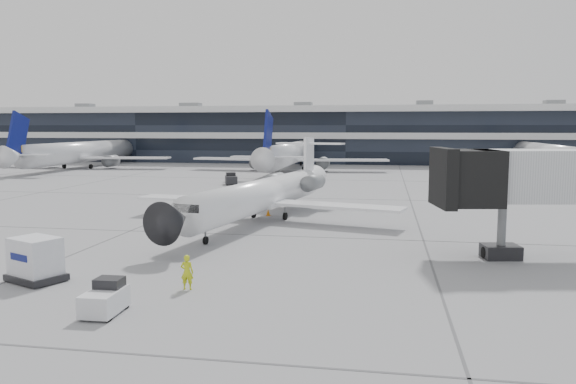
% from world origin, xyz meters
% --- Properties ---
extents(ground, '(220.00, 220.00, 0.00)m').
position_xyz_m(ground, '(0.00, 0.00, 0.00)').
color(ground, gray).
rests_on(ground, ground).
extents(terminal, '(170.00, 22.00, 10.00)m').
position_xyz_m(terminal, '(0.00, 82.00, 5.00)').
color(terminal, black).
rests_on(terminal, ground).
extents(bg_jet_left, '(32.00, 40.00, 9.60)m').
position_xyz_m(bg_jet_left, '(-45.00, 55.00, 0.00)').
color(bg_jet_left, silver).
rests_on(bg_jet_left, ground).
extents(bg_jet_center, '(32.00, 40.00, 9.60)m').
position_xyz_m(bg_jet_center, '(-8.00, 55.00, 0.00)').
color(bg_jet_center, silver).
rests_on(bg_jet_center, ground).
extents(bg_jet_right, '(32.00, 40.00, 9.60)m').
position_xyz_m(bg_jet_right, '(32.00, 55.00, 0.00)').
color(bg_jet_right, silver).
rests_on(bg_jet_right, ground).
extents(regional_jet, '(21.57, 26.89, 6.24)m').
position_xyz_m(regional_jet, '(-1.66, 5.74, 2.13)').
color(regional_jet, white).
rests_on(regional_jet, ground).
extents(ramp_worker, '(0.61, 0.42, 1.59)m').
position_xyz_m(ramp_worker, '(-1.15, -12.83, 0.79)').
color(ramp_worker, '#C8D816').
rests_on(ramp_worker, ground).
extents(baggage_tug, '(1.28, 2.10, 1.32)m').
position_xyz_m(baggage_tug, '(-3.17, -16.49, 0.59)').
color(baggage_tug, silver).
rests_on(baggage_tug, ground).
extents(cargo_uld, '(3.03, 2.69, 2.04)m').
position_xyz_m(cargo_uld, '(-8.64, -12.76, 1.03)').
color(cargo_uld, black).
rests_on(cargo_uld, ground).
extents(traffic_cone, '(0.48, 0.48, 0.54)m').
position_xyz_m(traffic_cone, '(-1.88, 8.25, 0.26)').
color(traffic_cone, orange).
rests_on(traffic_cone, ground).
extents(far_tug, '(2.12, 2.68, 1.49)m').
position_xyz_m(far_tug, '(-11.56, 31.72, 0.67)').
color(far_tug, black).
rests_on(far_tug, ground).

